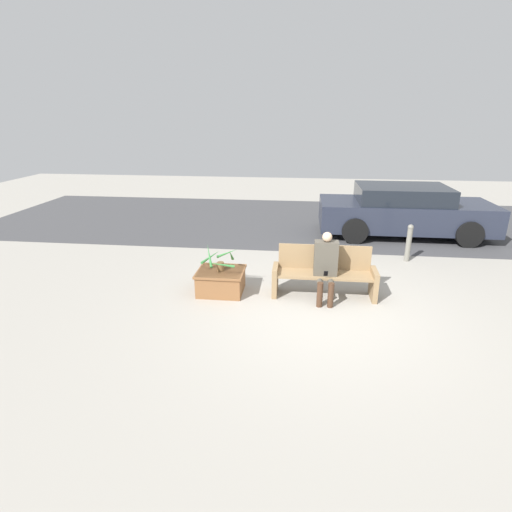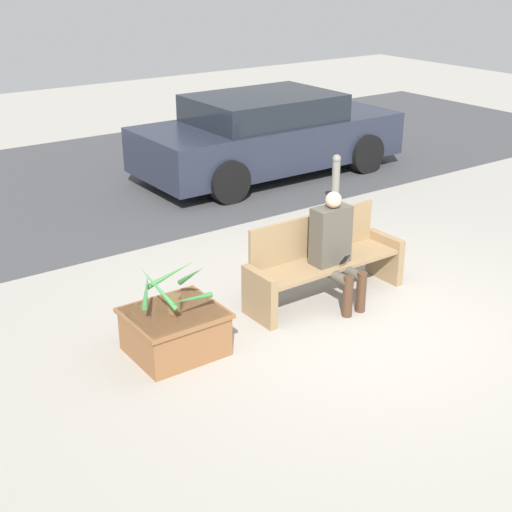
{
  "view_description": "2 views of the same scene",
  "coord_description": "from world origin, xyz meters",
  "px_view_note": "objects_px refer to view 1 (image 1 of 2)",
  "views": [
    {
      "loc": [
        -0.42,
        -6.07,
        3.13
      ],
      "look_at": [
        -1.23,
        0.99,
        0.6
      ],
      "focal_mm": 28.0,
      "sensor_mm": 36.0,
      "label": 1
    },
    {
      "loc": [
        -4.6,
        -4.56,
        3.46
      ],
      "look_at": [
        -0.8,
        0.78,
        0.66
      ],
      "focal_mm": 50.0,
      "sensor_mm": 36.0,
      "label": 2
    }
  ],
  "objects_px": {
    "person_seated": "(326,264)",
    "planter_box": "(221,280)",
    "parked_car": "(404,211)",
    "potted_plant": "(220,260)",
    "bench": "(324,273)",
    "bollard_post": "(409,242)"
  },
  "relations": [
    {
      "from": "bench",
      "to": "parked_car",
      "type": "xyz_separation_m",
      "value": [
        2.29,
        4.11,
        0.26
      ]
    },
    {
      "from": "bench",
      "to": "potted_plant",
      "type": "height_order",
      "value": "potted_plant"
    },
    {
      "from": "parked_car",
      "to": "planter_box",
      "type": "bearing_deg",
      "value": -134.69
    },
    {
      "from": "potted_plant",
      "to": "parked_car",
      "type": "bearing_deg",
      "value": 45.24
    },
    {
      "from": "bench",
      "to": "person_seated",
      "type": "bearing_deg",
      "value": -87.53
    },
    {
      "from": "parked_car",
      "to": "bollard_post",
      "type": "distance_m",
      "value": 2.13
    },
    {
      "from": "planter_box",
      "to": "bollard_post",
      "type": "xyz_separation_m",
      "value": [
        3.84,
        2.13,
        0.21
      ]
    },
    {
      "from": "planter_box",
      "to": "person_seated",
      "type": "bearing_deg",
      "value": -1.99
    },
    {
      "from": "potted_plant",
      "to": "bollard_post",
      "type": "distance_m",
      "value": 4.4
    },
    {
      "from": "person_seated",
      "to": "bollard_post",
      "type": "xyz_separation_m",
      "value": [
        1.95,
        2.19,
        -0.22
      ]
    },
    {
      "from": "potted_plant",
      "to": "planter_box",
      "type": "bearing_deg",
      "value": -32.37
    },
    {
      "from": "parked_car",
      "to": "bollard_post",
      "type": "bearing_deg",
      "value": -99.05
    },
    {
      "from": "bench",
      "to": "bollard_post",
      "type": "xyz_separation_m",
      "value": [
        1.96,
        2.02,
        0.03
      ]
    },
    {
      "from": "potted_plant",
      "to": "bench",
      "type": "bearing_deg",
      "value": 3.28
    },
    {
      "from": "person_seated",
      "to": "bollard_post",
      "type": "distance_m",
      "value": 2.94
    },
    {
      "from": "bench",
      "to": "potted_plant",
      "type": "xyz_separation_m",
      "value": [
        -1.89,
        -0.11,
        0.22
      ]
    },
    {
      "from": "planter_box",
      "to": "bollard_post",
      "type": "height_order",
      "value": "bollard_post"
    },
    {
      "from": "planter_box",
      "to": "potted_plant",
      "type": "bearing_deg",
      "value": 147.63
    },
    {
      "from": "planter_box",
      "to": "parked_car",
      "type": "distance_m",
      "value": 5.95
    },
    {
      "from": "bench",
      "to": "parked_car",
      "type": "height_order",
      "value": "parked_car"
    },
    {
      "from": "bench",
      "to": "person_seated",
      "type": "height_order",
      "value": "person_seated"
    },
    {
      "from": "person_seated",
      "to": "planter_box",
      "type": "xyz_separation_m",
      "value": [
        -1.89,
        0.07,
        -0.43
      ]
    }
  ]
}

